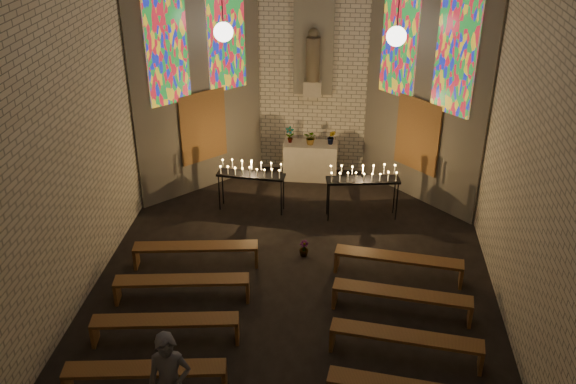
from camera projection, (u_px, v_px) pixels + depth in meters
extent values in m
plane|color=black|center=(291.00, 304.00, 12.40)|extent=(12.00, 12.00, 0.00)
cube|color=beige|center=(314.00, 43.00, 16.03)|extent=(8.00, 0.02, 7.00)
cube|color=beige|center=(62.00, 128.00, 11.11)|extent=(0.02, 12.00, 7.00)
cube|color=beige|center=(536.00, 146.00, 10.41)|extent=(0.02, 12.00, 7.00)
cube|color=beige|center=(195.00, 54.00, 15.17)|extent=(2.72, 2.72, 7.00)
cube|color=beige|center=(430.00, 60.00, 14.69)|extent=(2.72, 2.72, 7.00)
cube|color=#4C3F8C|center=(166.00, 40.00, 14.38)|extent=(0.78, 0.78, 3.00)
cube|color=#4C3F8C|center=(226.00, 29.00, 15.28)|extent=(0.78, 0.78, 3.00)
cube|color=#4C3F8C|center=(400.00, 33.00, 14.92)|extent=(0.78, 0.78, 3.00)
cube|color=#4C3F8C|center=(457.00, 48.00, 13.81)|extent=(0.78, 0.78, 3.00)
cube|color=brown|center=(203.00, 127.00, 15.90)|extent=(0.95, 0.95, 1.80)
cube|color=brown|center=(418.00, 135.00, 15.44)|extent=(0.95, 0.95, 1.80)
cube|color=gray|center=(314.00, 44.00, 15.96)|extent=(1.00, 0.12, 2.60)
cube|color=#BFB39C|center=(312.00, 88.00, 16.35)|extent=(0.45, 0.30, 0.40)
cylinder|color=brown|center=(313.00, 59.00, 16.00)|extent=(0.36, 0.36, 1.10)
sphere|color=brown|center=(313.00, 33.00, 15.70)|extent=(0.26, 0.26, 0.26)
sphere|color=white|center=(223.00, 32.00, 14.20)|extent=(0.44, 0.44, 0.44)
sphere|color=white|center=(396.00, 36.00, 13.87)|extent=(0.44, 0.44, 0.44)
cube|color=#BFB39C|center=(310.00, 161.00, 16.96)|extent=(1.40, 0.60, 1.00)
imported|color=#4C723F|center=(290.00, 135.00, 16.68)|extent=(0.23, 0.16, 0.44)
imported|color=#4C723F|center=(311.00, 138.00, 16.58)|extent=(0.43, 0.40, 0.38)
imported|color=#4C723F|center=(331.00, 137.00, 16.59)|extent=(0.23, 0.19, 0.39)
imported|color=#4C723F|center=(304.00, 248.00, 13.80)|extent=(0.25, 0.25, 0.36)
cube|color=black|center=(251.00, 175.00, 15.24)|extent=(1.65, 0.52, 0.05)
cylinder|color=black|center=(219.00, 193.00, 15.45)|extent=(0.03, 0.03, 0.91)
cylinder|color=black|center=(281.00, 198.00, 15.21)|extent=(0.03, 0.03, 0.91)
cylinder|color=black|center=(223.00, 187.00, 15.72)|extent=(0.03, 0.03, 0.91)
cylinder|color=black|center=(284.00, 192.00, 15.47)|extent=(0.03, 0.03, 0.91)
cube|color=black|center=(363.00, 180.00, 14.89)|extent=(1.75, 0.64, 0.05)
cylinder|color=black|center=(329.00, 203.00, 14.96)|extent=(0.03, 0.03, 0.96)
cylinder|color=black|center=(397.00, 202.00, 15.01)|extent=(0.03, 0.03, 0.96)
cylinder|color=black|center=(327.00, 197.00, 15.24)|extent=(0.03, 0.03, 0.96)
cylinder|color=black|center=(394.00, 195.00, 15.30)|extent=(0.03, 0.03, 0.96)
cube|color=brown|center=(196.00, 246.00, 13.35)|extent=(2.61, 0.70, 0.06)
cube|color=brown|center=(136.00, 257.00, 13.42)|extent=(0.11, 0.37, 0.46)
cube|color=brown|center=(256.00, 255.00, 13.49)|extent=(0.11, 0.37, 0.46)
cube|color=brown|center=(399.00, 258.00, 12.98)|extent=(2.61, 0.70, 0.06)
cube|color=brown|center=(337.00, 259.00, 13.34)|extent=(0.11, 0.37, 0.46)
cube|color=brown|center=(461.00, 275.00, 12.83)|extent=(0.11, 0.37, 0.46)
cube|color=brown|center=(182.00, 280.00, 12.29)|extent=(2.61, 0.70, 0.06)
cube|color=brown|center=(117.00, 291.00, 12.37)|extent=(0.11, 0.37, 0.46)
cube|color=brown|center=(248.00, 289.00, 12.44)|extent=(0.11, 0.37, 0.46)
cube|color=brown|center=(402.00, 293.00, 11.93)|extent=(2.61, 0.70, 0.06)
cube|color=brown|center=(335.00, 294.00, 12.29)|extent=(0.11, 0.37, 0.46)
cube|color=brown|center=(470.00, 313.00, 11.78)|extent=(0.11, 0.37, 0.46)
cube|color=brown|center=(165.00, 320.00, 11.24)|extent=(2.61, 0.70, 0.06)
cube|color=brown|center=(94.00, 332.00, 11.31)|extent=(0.11, 0.37, 0.46)
cube|color=brown|center=(237.00, 329.00, 11.38)|extent=(0.11, 0.37, 0.46)
cube|color=brown|center=(406.00, 336.00, 10.87)|extent=(2.61, 0.70, 0.06)
cube|color=brown|center=(333.00, 336.00, 11.23)|extent=(0.11, 0.37, 0.46)
cube|color=brown|center=(481.00, 358.00, 10.73)|extent=(0.11, 0.37, 0.46)
cube|color=brown|center=(145.00, 369.00, 10.18)|extent=(2.61, 0.70, 0.06)
cube|color=brown|center=(67.00, 382.00, 10.26)|extent=(0.11, 0.37, 0.46)
cube|color=brown|center=(225.00, 378.00, 10.33)|extent=(0.11, 0.37, 0.46)
imported|color=#51515B|center=(170.00, 384.00, 9.32)|extent=(0.70, 0.52, 1.77)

